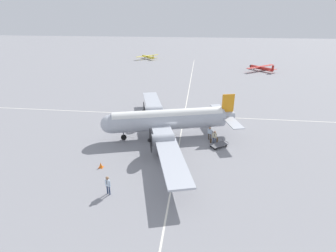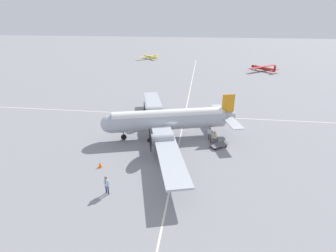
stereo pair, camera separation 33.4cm
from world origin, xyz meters
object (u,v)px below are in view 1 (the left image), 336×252
ramp_agent (210,132)px  light_aircraft_distant (148,57)px  crew_foreground (108,183)px  baggage_cart (219,145)px  suitcase_near_door (217,140)px  traffic_cone (101,165)px  passenger_boarding (215,136)px  airliner_main (165,120)px  suitcase_upright_spare (211,141)px  light_aircraft_taxiing (261,68)px

ramp_agent → light_aircraft_distant: size_ratio=0.24×
crew_foreground → baggage_cart: bearing=-108.9°
ramp_agent → baggage_cart: (1.82, 1.08, -0.79)m
light_aircraft_distant → suitcase_near_door: bearing=152.4°
crew_foreground → baggage_cart: size_ratio=0.79×
light_aircraft_distant → traffic_cone: (68.92, 8.46, -0.50)m
ramp_agent → suitcase_near_door: (0.61, 0.94, -0.77)m
suitcase_near_door → baggage_cart: bearing=6.6°
light_aircraft_distant → passenger_boarding: bearing=151.9°
airliner_main → passenger_boarding: 6.46m
light_aircraft_distant → traffic_cone: light_aircraft_distant is taller
baggage_cart → traffic_cone: size_ratio=3.87×
suitcase_upright_spare → light_aircraft_taxiing: 47.99m
ramp_agent → traffic_cone: bearing=65.7°
suitcase_near_door → ramp_agent: bearing=-123.1°
ramp_agent → light_aircraft_taxiing: size_ratio=0.20×
light_aircraft_taxiing → airliner_main: bearing=114.5°
light_aircraft_taxiing → suitcase_near_door: bearing=122.1°
baggage_cart → suitcase_near_door: bearing=-120.6°
ramp_agent → light_aircraft_taxiing: bearing=-77.9°
baggage_cart → light_aircraft_taxiing: 48.70m
airliner_main → suitcase_upright_spare: 6.27m
crew_foreground → ramp_agent: crew_foreground is taller
crew_foreground → light_aircraft_distant: bearing=-55.6°
passenger_boarding → suitcase_near_door: size_ratio=2.74×
suitcase_upright_spare → baggage_cart: bearing=41.5°
light_aircraft_distant → suitcase_upright_spare: bearing=151.7°
airliner_main → baggage_cart: 7.31m
airliner_main → light_aircraft_taxiing: size_ratio=3.08×
ramp_agent → suitcase_near_door: bearing=177.6°
airliner_main → traffic_cone: size_ratio=45.49×
ramp_agent → suitcase_upright_spare: bearing=132.8°
airliner_main → light_aircraft_taxiing: 49.33m
baggage_cart → suitcase_upright_spare: bearing=-85.8°
suitcase_upright_spare → light_aircraft_distant: (-61.76, -19.95, 0.55)m
airliner_main → ramp_agent: bearing=163.1°
crew_foreground → baggage_cart: (-10.22, 10.18, -0.84)m
airliner_main → traffic_cone: bearing=38.7°
crew_foreground → light_aircraft_distant: size_ratio=0.25×
airliner_main → ramp_agent: size_ratio=15.51×
passenger_boarding → light_aircraft_distant: (-62.04, -20.34, -0.27)m
passenger_boarding → ramp_agent: bearing=-38.8°
ramp_agent → suitcase_near_door: size_ratio=2.81×
baggage_cart → crew_foreground: bearing=7.8°
baggage_cart → light_aircraft_distant: (-62.79, -20.87, 0.50)m
airliner_main → suitcase_upright_spare: size_ratio=56.09×
light_aircraft_distant → light_aircraft_taxiing: 38.39m
airliner_main → light_aircraft_distant: bearing=-93.0°
ramp_agent → baggage_cart: 2.26m
suitcase_upright_spare → baggage_cart: size_ratio=0.21×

